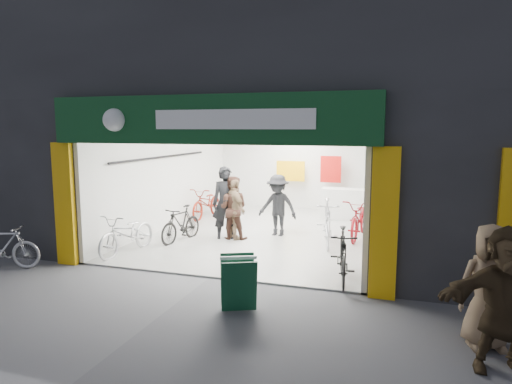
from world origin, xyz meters
The scene contains 17 objects.
ground centered at (0.00, 0.00, 0.00)m, with size 60.00×60.00×0.00m, color #56565B.
building centered at (0.91, 4.99, 4.31)m, with size 17.00×10.27×8.00m.
bike_left_front centered at (-2.46, 1.00, 0.49)m, with size 0.65×1.86×0.98m, color silver.
bike_left_midfront centered at (-1.80, 2.38, 0.47)m, with size 0.44×1.55×0.93m, color black.
bike_left_midback centered at (-2.43, 5.42, 0.50)m, with size 0.67×1.91×1.00m, color maroon.
bike_left_back centered at (-2.02, 6.16, 0.49)m, with size 0.46×1.63×0.98m, color #B1B2B6.
bike_right_front centered at (2.50, 0.60, 0.51)m, with size 0.48×1.69×1.02m, color black.
bike_right_mid centered at (2.50, 4.16, 0.53)m, with size 0.71×2.03×1.06m, color maroon.
bike_right_back centered at (1.80, 3.17, 0.57)m, with size 0.54×1.90×1.14m, color #ACACB1.
parked_bike centered at (-4.28, -0.74, 0.46)m, with size 0.43×1.54×0.92m, color silver.
customer_a centered at (-0.80, 2.96, 0.96)m, with size 0.70×0.46×1.92m, color black.
customer_b centered at (-0.65, 3.02, 0.83)m, with size 0.81×0.63×1.67m, color #3C231B.
customer_c centered at (0.39, 3.70, 0.84)m, with size 1.08×0.62×1.67m, color black.
customer_d centered at (-0.56, 2.93, 0.81)m, with size 0.95×0.40×1.63m, color #80664A.
pedestrian_near centered at (4.65, -1.44, 0.84)m, with size 0.82×0.53×1.67m, color #8D7052.
pedestrian_far centered at (4.72, -2.04, 0.89)m, with size 1.64×0.52×1.77m, color #392B1A.
sandwich_board centered at (1.09, -1.29, 0.47)m, with size 0.74×0.75×0.86m.
Camera 1 is at (3.49, -7.85, 2.91)m, focal length 32.00 mm.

